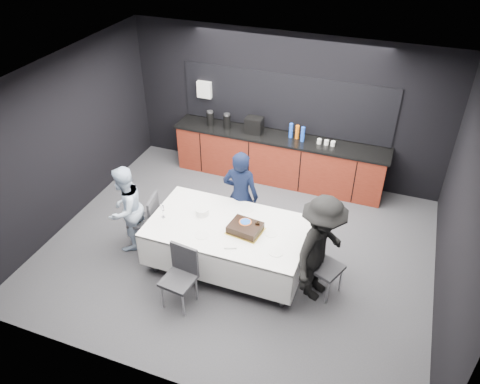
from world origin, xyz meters
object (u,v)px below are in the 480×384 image
(person_left, at_px, (126,209))
(chair_right, at_px, (322,261))
(chair_left, at_px, (148,217))
(chair_near, at_px, (181,272))
(champagne_flute, at_px, (162,208))
(person_right, at_px, (321,249))
(party_table, at_px, (228,233))
(person_center, at_px, (241,196))
(cake_assembly, at_px, (245,228))
(plate_stack, at_px, (202,212))

(person_left, bearing_deg, chair_right, 96.52)
(chair_left, distance_m, chair_near, 1.39)
(champagne_flute, height_order, person_left, person_left)
(person_right, bearing_deg, champagne_flute, 107.41)
(party_table, height_order, chair_right, chair_right)
(champagne_flute, bearing_deg, chair_near, -48.98)
(party_table, distance_m, person_center, 0.76)
(person_center, bearing_deg, chair_right, 150.59)
(cake_assembly, height_order, chair_right, cake_assembly)
(chair_left, bearing_deg, person_right, -2.73)
(party_table, height_order, chair_left, chair_left)
(party_table, height_order, person_center, person_center)
(chair_near, relative_size, person_right, 0.56)
(chair_near, bearing_deg, plate_stack, 96.90)
(person_center, height_order, person_left, person_center)
(plate_stack, bearing_deg, party_table, -13.93)
(champagne_flute, bearing_deg, chair_left, 155.09)
(cake_assembly, relative_size, person_right, 0.32)
(party_table, height_order, chair_near, chair_near)
(cake_assembly, xyz_separation_m, chair_near, (-0.62, -0.85, -0.31))
(person_center, relative_size, person_right, 0.96)
(champagne_flute, relative_size, chair_left, 0.24)
(cake_assembly, xyz_separation_m, chair_right, (1.12, 0.05, -0.31))
(plate_stack, xyz_separation_m, champagne_flute, (-0.52, -0.26, 0.11))
(champagne_flute, distance_m, chair_left, 0.60)
(plate_stack, distance_m, person_left, 1.23)
(party_table, height_order, plate_stack, plate_stack)
(plate_stack, relative_size, chair_right, 0.21)
(party_table, bearing_deg, champagne_flute, -171.36)
(chair_left, distance_m, chair_right, 2.78)
(cake_assembly, xyz_separation_m, plate_stack, (-0.74, 0.15, -0.01))
(party_table, distance_m, chair_right, 1.41)
(champagne_flute, height_order, chair_near, champagne_flute)
(champagne_flute, xyz_separation_m, person_left, (-0.69, 0.04, -0.22))
(plate_stack, bearing_deg, chair_left, -175.20)
(chair_left, height_order, chair_near, same)
(chair_near, height_order, person_left, person_left)
(party_table, distance_m, chair_near, 0.95)
(champagne_flute, relative_size, chair_near, 0.24)
(chair_near, relative_size, person_left, 0.64)
(chair_near, bearing_deg, chair_left, 138.50)
(cake_assembly, relative_size, champagne_flute, 2.34)
(chair_right, bearing_deg, person_right, -98.39)
(champagne_flute, xyz_separation_m, chair_near, (0.64, -0.73, -0.40))
(chair_right, bearing_deg, cake_assembly, -177.58)
(chair_near, bearing_deg, person_left, 149.76)
(chair_near, xyz_separation_m, person_left, (-1.32, 0.77, 0.19))
(chair_right, distance_m, person_left, 3.08)
(cake_assembly, relative_size, chair_left, 0.57)
(party_table, bearing_deg, person_right, -3.90)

